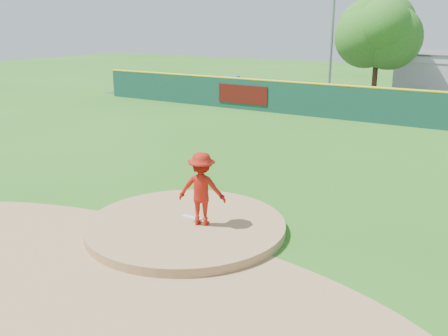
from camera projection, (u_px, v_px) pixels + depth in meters
The scene contains 12 objects.
ground at pixel (186, 230), 13.81m from camera, with size 120.00×120.00×0.00m, color #286B19.
pitchers_mound at pixel (186, 230), 13.81m from camera, with size 5.50×5.50×0.50m, color #9E774C.
pitching_rubber at pixel (192, 218), 13.98m from camera, with size 0.60×0.15×0.04m, color white.
infield_dirt_arc at pixel (108, 275), 11.37m from camera, with size 15.40×15.40×0.01m, color #9E774C.
parking_lot at pixel (408, 102), 35.78m from camera, with size 44.00×16.00×0.02m, color #38383A.
pitcher at pixel (202, 189), 13.34m from camera, with size 1.30×0.75×2.01m, color #A0170D.
van at pixel (443, 102), 31.70m from camera, with size 2.11×4.58×1.27m, color white.
fence_banners at pixel (357, 104), 28.58m from camera, with size 18.80×0.04×1.20m.
playground_slide at pixel (231, 86), 38.53m from camera, with size 0.98×2.76×1.52m.
outfield_fence at pixel (374, 104), 28.15m from camera, with size 40.00×0.14×2.07m.
deciduous_tree at pixel (378, 37), 33.89m from camera, with size 5.60×5.60×7.36m.
light_pole_left at pixel (333, 15), 37.13m from camera, with size 1.75×0.25×11.00m.
Camera 1 is at (7.66, -10.27, 5.55)m, focal length 40.00 mm.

